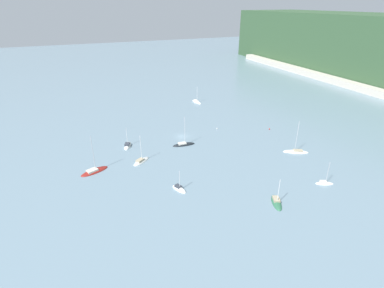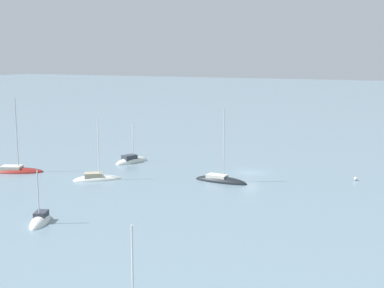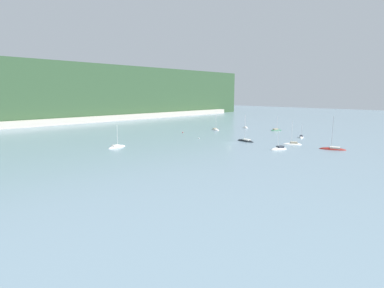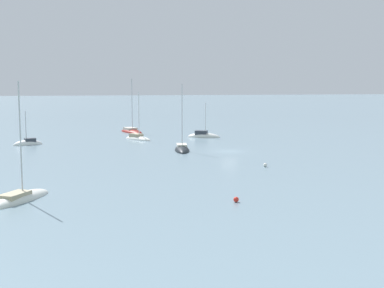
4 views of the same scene
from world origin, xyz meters
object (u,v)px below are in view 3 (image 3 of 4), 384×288
at_px(sailboat_4, 215,130).
at_px(sailboat_7, 245,128).
at_px(mooring_buoy_0, 183,132).
at_px(sailboat_1, 292,144).
at_px(sailboat_8, 245,141).
at_px(sailboat_6, 333,149).
at_px(sailboat_2, 279,149).
at_px(sailboat_5, 301,138).
at_px(mooring_buoy_1, 199,138).
at_px(sailboat_0, 276,130).
at_px(sailboat_3, 117,147).

relative_size(sailboat_4, sailboat_7, 1.60).
xyz_separation_m(sailboat_4, mooring_buoy_0, (-19.99, 3.75, 0.17)).
relative_size(sailboat_1, sailboat_8, 0.85).
bearing_deg(sailboat_1, sailboat_6, 146.33).
distance_m(sailboat_2, sailboat_6, 18.65).
bearing_deg(mooring_buoy_0, sailboat_2, -96.98).
relative_size(sailboat_5, mooring_buoy_1, 13.45).
bearing_deg(sailboat_6, sailboat_8, -9.27).
height_order(sailboat_5, sailboat_8, sailboat_8).
bearing_deg(sailboat_5, sailboat_6, -154.54).
relative_size(sailboat_5, sailboat_8, 0.60).
distance_m(sailboat_0, sailboat_8, 41.62).
bearing_deg(sailboat_5, sailboat_1, 174.73).
bearing_deg(sailboat_1, mooring_buoy_1, -13.01).
bearing_deg(sailboat_8, sailboat_0, -72.29).
bearing_deg(sailboat_1, sailboat_5, -109.71).
xyz_separation_m(sailboat_1, sailboat_4, (13.80, 49.86, -0.03)).
xyz_separation_m(sailboat_7, sailboat_8, (-38.53, -27.15, -0.03)).
distance_m(sailboat_6, mooring_buoy_1, 51.35).
bearing_deg(sailboat_7, sailboat_8, 149.56).
height_order(sailboat_5, mooring_buoy_0, sailboat_5).
bearing_deg(sailboat_3, sailboat_6, -57.12).
height_order(sailboat_4, sailboat_5, sailboat_4).
height_order(sailboat_5, sailboat_6, sailboat_6).
xyz_separation_m(sailboat_0, sailboat_2, (-47.38, -27.91, 0.01)).
height_order(sailboat_4, mooring_buoy_0, sailboat_4).
height_order(sailboat_0, sailboat_8, sailboat_8).
bearing_deg(sailboat_6, sailboat_5, -64.33).
height_order(sailboat_5, mooring_buoy_1, sailboat_5).
xyz_separation_m(sailboat_4, mooring_buoy_1, (-28.48, -15.29, 0.17)).
height_order(sailboat_1, sailboat_3, sailboat_1).
bearing_deg(sailboat_5, sailboat_0, 32.20).
relative_size(sailboat_5, mooring_buoy_0, 13.53).
relative_size(sailboat_0, sailboat_7, 1.05).
distance_m(sailboat_1, mooring_buoy_0, 53.97).
height_order(sailboat_2, sailboat_3, sailboat_3).
distance_m(sailboat_8, mooring_buoy_1, 19.59).
height_order(sailboat_3, sailboat_7, sailboat_3).
bearing_deg(sailboat_1, sailboat_0, -88.67).
bearing_deg(mooring_buoy_0, sailboat_1, -83.41).
bearing_deg(sailboat_4, sailboat_6, 17.09).
bearing_deg(sailboat_2, sailboat_0, -127.43).
xyz_separation_m(sailboat_5, mooring_buoy_1, (-34.00, 28.92, 0.16)).
height_order(sailboat_1, mooring_buoy_1, sailboat_1).
relative_size(sailboat_3, sailboat_7, 1.17).
relative_size(sailboat_0, sailboat_3, 0.90).
xyz_separation_m(sailboat_2, sailboat_4, (26.76, 51.50, -0.02)).
xyz_separation_m(sailboat_7, mooring_buoy_0, (-38.59, 9.52, 0.14)).
bearing_deg(sailboat_2, mooring_buoy_1, -65.20).
relative_size(sailboat_2, sailboat_6, 0.64).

